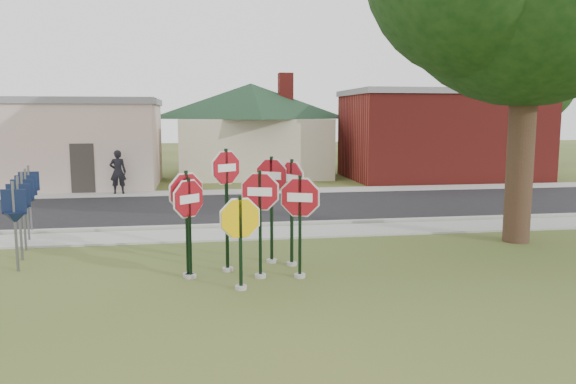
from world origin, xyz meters
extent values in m
plane|color=#374A1B|center=(0.00, 0.00, 0.00)|extent=(120.00, 120.00, 0.00)
cube|color=#97968E|center=(0.00, 5.50, 0.03)|extent=(60.00, 1.60, 0.06)
cube|color=black|center=(0.00, 10.00, 0.02)|extent=(60.00, 7.00, 0.04)
cube|color=#97968E|center=(0.00, 14.30, 0.03)|extent=(60.00, 1.60, 0.06)
cube|color=#97968E|center=(0.00, 6.50, 0.07)|extent=(60.00, 0.20, 0.14)
cylinder|color=#9B9790|center=(0.24, 1.16, 0.04)|extent=(0.24, 0.24, 0.08)
cube|color=black|center=(0.24, 1.16, 1.14)|extent=(0.07, 0.07, 2.29)
cylinder|color=white|center=(0.24, 1.16, 1.84)|extent=(1.07, 0.35, 1.12)
cylinder|color=maroon|center=(0.24, 1.16, 1.84)|extent=(1.00, 0.33, 1.04)
cube|color=white|center=(0.24, 1.16, 1.84)|extent=(0.50, 0.16, 0.18)
cylinder|color=#9B9790|center=(-0.23, 0.41, 0.04)|extent=(0.24, 0.24, 0.08)
cube|color=black|center=(-0.23, 0.41, 0.94)|extent=(0.07, 0.06, 1.88)
cylinder|color=white|center=(-0.23, 0.41, 1.43)|extent=(1.12, 0.23, 1.13)
cylinder|color=#E5B605|center=(-0.23, 0.41, 1.43)|extent=(1.03, 0.22, 1.05)
cylinder|color=#9B9790|center=(-1.23, 1.36, 0.04)|extent=(0.24, 0.24, 0.08)
cube|color=black|center=(-1.23, 1.36, 1.07)|extent=(0.08, 0.08, 2.14)
cylinder|color=white|center=(-1.23, 1.36, 1.70)|extent=(0.84, 0.76, 1.12)
cylinder|color=maroon|center=(-1.23, 1.36, 1.70)|extent=(0.78, 0.71, 1.04)
cube|color=white|center=(-1.23, 1.36, 1.70)|extent=(0.39, 0.35, 0.18)
cylinder|color=#9B9790|center=(1.06, 1.04, 0.04)|extent=(0.24, 0.24, 0.08)
cube|color=black|center=(1.06, 1.04, 1.09)|extent=(0.07, 0.07, 2.18)
cylinder|color=white|center=(1.06, 1.04, 1.72)|extent=(1.09, 0.44, 1.16)
cylinder|color=maroon|center=(1.06, 1.04, 1.72)|extent=(1.01, 0.41, 1.08)
cube|color=white|center=(1.06, 1.04, 1.72)|extent=(0.50, 0.21, 0.19)
cylinder|color=#9B9790|center=(0.63, 2.34, 0.04)|extent=(0.24, 0.24, 0.08)
cube|color=black|center=(0.63, 2.34, 1.24)|extent=(0.08, 0.07, 2.49)
cylinder|color=white|center=(0.63, 2.34, 2.05)|extent=(0.94, 0.60, 1.10)
cylinder|color=maroon|center=(0.63, 2.34, 2.05)|extent=(0.87, 0.56, 1.02)
cube|color=white|center=(0.63, 2.34, 2.05)|extent=(0.43, 0.28, 0.18)
cylinder|color=#9B9790|center=(-0.42, 1.78, 0.04)|extent=(0.24, 0.24, 0.08)
cube|color=black|center=(-0.42, 1.78, 1.35)|extent=(0.08, 0.08, 2.71)
cylinder|color=white|center=(-0.42, 1.78, 2.29)|extent=(0.86, 0.59, 1.03)
cylinder|color=maroon|center=(-0.42, 1.78, 2.29)|extent=(0.80, 0.56, 0.95)
cube|color=white|center=(-0.42, 1.78, 2.29)|extent=(0.40, 0.28, 0.16)
cylinder|color=#9B9790|center=(1.05, 2.02, 0.04)|extent=(0.24, 0.24, 0.08)
cube|color=black|center=(1.05, 2.02, 1.22)|extent=(0.07, 0.08, 2.44)
cylinder|color=white|center=(1.05, 2.02, 2.01)|extent=(0.55, 0.93, 1.07)
cylinder|color=maroon|center=(1.05, 2.02, 2.01)|extent=(0.52, 0.87, 0.99)
cube|color=white|center=(1.05, 2.02, 2.01)|extent=(0.26, 0.43, 0.17)
cylinder|color=#9B9790|center=(-1.27, 1.47, 0.04)|extent=(0.24, 0.24, 0.08)
cube|color=black|center=(-1.27, 1.47, 1.14)|extent=(0.08, 0.07, 2.28)
cylinder|color=white|center=(-1.27, 1.47, 1.83)|extent=(0.96, 0.60, 1.12)
cylinder|color=maroon|center=(-1.27, 1.47, 1.83)|extent=(0.89, 0.56, 1.04)
cube|color=white|center=(-1.27, 1.47, 1.83)|extent=(0.44, 0.28, 0.18)
cube|color=#59595E|center=(-5.00, 2.50, 1.00)|extent=(0.05, 0.05, 2.00)
cube|color=black|center=(-5.00, 2.50, 1.55)|extent=(0.55, 0.13, 0.55)
cone|color=black|center=(-5.00, 2.50, 1.20)|extent=(0.65, 0.65, 0.25)
cube|color=#59595E|center=(-5.20, 3.50, 1.00)|extent=(0.05, 0.05, 2.00)
cube|color=black|center=(-5.20, 3.50, 1.55)|extent=(0.55, 0.09, 0.55)
cone|color=black|center=(-5.20, 3.50, 1.20)|extent=(0.62, 0.62, 0.25)
cube|color=#59595E|center=(-5.40, 4.50, 1.00)|extent=(0.05, 0.05, 2.00)
cube|color=black|center=(-5.40, 4.50, 1.55)|extent=(0.55, 0.05, 0.55)
cone|color=black|center=(-5.40, 4.50, 1.20)|extent=(0.58, 0.58, 0.25)
cube|color=#59595E|center=(-5.60, 5.50, 1.00)|extent=(0.05, 0.05, 2.00)
cube|color=black|center=(-5.60, 5.50, 1.55)|extent=(0.55, 0.05, 0.55)
cone|color=black|center=(-5.60, 5.50, 1.20)|extent=(0.58, 0.58, 0.25)
cube|color=#59595E|center=(-5.80, 6.50, 1.00)|extent=(0.05, 0.05, 2.00)
cube|color=black|center=(-5.80, 6.50, 1.55)|extent=(0.55, 0.09, 0.55)
cone|color=black|center=(-5.80, 6.50, 1.20)|extent=(0.62, 0.62, 0.25)
cube|color=beige|center=(-9.00, 18.00, 2.00)|extent=(12.00, 6.00, 4.00)
cube|color=gray|center=(-9.00, 18.00, 4.05)|extent=(12.20, 6.20, 0.30)
cube|color=#332D28|center=(-6.00, 15.02, 1.10)|extent=(1.00, 0.10, 2.20)
cube|color=#C4B59C|center=(2.00, 22.00, 1.60)|extent=(8.00, 8.00, 3.20)
pyramid|color=black|center=(2.00, 22.00, 5.20)|extent=(11.60, 11.60, 2.00)
cube|color=maroon|center=(4.00, 22.00, 5.00)|extent=(0.80, 0.80, 1.60)
cube|color=maroon|center=(12.00, 18.50, 2.25)|extent=(10.00, 6.00, 4.50)
cube|color=gray|center=(12.00, 18.50, 4.60)|extent=(10.20, 6.20, 0.30)
cube|color=white|center=(10.00, 15.55, 2.60)|extent=(2.00, 0.08, 0.90)
cylinder|color=#312016|center=(7.50, 3.50, 2.89)|extent=(0.70, 0.70, 5.79)
cylinder|color=#312016|center=(22.00, 26.00, 2.00)|extent=(0.50, 0.50, 4.00)
sphere|color=black|center=(22.00, 26.00, 5.60)|extent=(5.60, 5.60, 5.60)
imported|color=black|center=(-4.45, 14.45, 1.00)|extent=(0.70, 0.47, 1.88)
camera|label=1|loc=(-1.00, -10.32, 3.42)|focal=35.00mm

